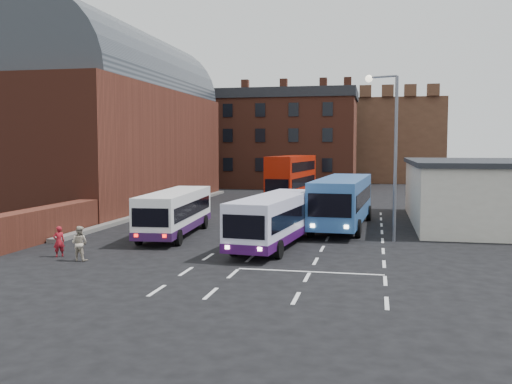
% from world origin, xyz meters
% --- Properties ---
extents(ground, '(180.00, 180.00, 0.00)m').
position_xyz_m(ground, '(0.00, 0.00, 0.00)').
color(ground, black).
extents(railway_station, '(12.00, 28.00, 16.00)m').
position_xyz_m(railway_station, '(-15.50, 21.00, 7.64)').
color(railway_station, '#602B1E').
rests_on(railway_station, ground).
extents(forecourt_wall, '(1.20, 10.00, 1.80)m').
position_xyz_m(forecourt_wall, '(-10.20, 2.00, 0.90)').
color(forecourt_wall, '#602B1E').
rests_on(forecourt_wall, ground).
extents(cream_building, '(10.40, 16.40, 4.25)m').
position_xyz_m(cream_building, '(15.00, 14.00, 2.16)').
color(cream_building, beige).
rests_on(cream_building, ground).
extents(brick_terrace, '(22.00, 10.00, 11.00)m').
position_xyz_m(brick_terrace, '(-6.00, 46.00, 5.50)').
color(brick_terrace, brown).
rests_on(brick_terrace, ground).
extents(castle_keep, '(22.00, 22.00, 12.00)m').
position_xyz_m(castle_keep, '(6.00, 66.00, 6.00)').
color(castle_keep, brown).
rests_on(castle_keep, ground).
extents(bus_white_outbound, '(2.94, 9.53, 2.56)m').
position_xyz_m(bus_white_outbound, '(-3.70, 4.99, 1.51)').
color(bus_white_outbound, white).
rests_on(bus_white_outbound, ground).
extents(bus_white_inbound, '(3.24, 9.81, 2.63)m').
position_xyz_m(bus_white_inbound, '(2.55, 2.58, 1.55)').
color(bus_white_inbound, silver).
rests_on(bus_white_inbound, ground).
extents(bus_blue, '(3.49, 11.78, 3.17)m').
position_xyz_m(bus_blue, '(5.57, 10.09, 1.87)').
color(bus_blue, '#305EA2').
rests_on(bus_blue, ground).
extents(bus_red_double, '(3.51, 10.83, 4.25)m').
position_xyz_m(bus_red_double, '(-0.30, 28.09, 2.26)').
color(bus_red_double, '#9C1403').
rests_on(bus_red_double, ground).
extents(street_lamp, '(1.76, 0.79, 9.02)m').
position_xyz_m(street_lamp, '(8.30, 5.58, 5.44)').
color(street_lamp, slate).
rests_on(street_lamp, ground).
extents(pedestrian_red, '(0.62, 0.61, 1.44)m').
position_xyz_m(pedestrian_red, '(-6.80, -2.23, 0.72)').
color(pedestrian_red, maroon).
rests_on(pedestrian_red, ground).
extents(pedestrian_beige, '(0.80, 0.64, 1.58)m').
position_xyz_m(pedestrian_beige, '(-5.41, -2.85, 0.79)').
color(pedestrian_beige, '#B6A893').
rests_on(pedestrian_beige, ground).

